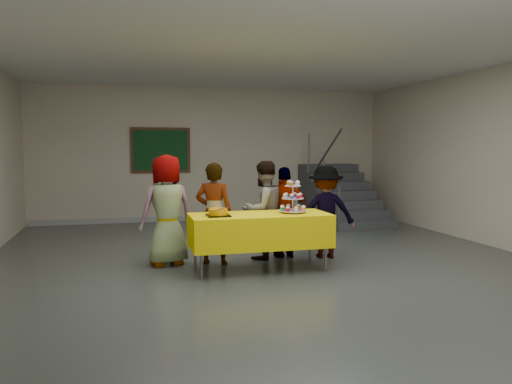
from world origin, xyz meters
TOP-DOWN VIEW (x-y plane):
  - room_shell at (0.00, 0.02)m, footprint 10.00×10.04m
  - bake_table at (-0.21, 0.14)m, footprint 1.88×0.78m
  - cupcake_stand at (0.26, 0.15)m, footprint 0.38×0.38m
  - bear_cake at (-0.79, 0.08)m, footprint 0.32×0.36m
  - schoolchild_a at (-1.39, 0.79)m, footprint 0.88×0.71m
  - schoolchild_b at (-0.74, 0.65)m, footprint 0.63×0.53m
  - schoolchild_c at (0.03, 0.81)m, footprint 0.87×0.78m
  - schoolchild_d at (0.37, 0.82)m, footprint 0.85×0.47m
  - schoolchild_e at (0.96, 0.66)m, footprint 0.98×0.69m
  - staircase at (2.70, 4.13)m, footprint 1.30×2.40m
  - noticeboard at (-1.18, 4.96)m, footprint 1.30×0.05m

SIDE VIEW (x-z plane):
  - staircase at x=2.70m, z-range -0.53..1.51m
  - bake_table at x=-0.21m, z-range 0.17..0.94m
  - schoolchild_d at x=0.37m, z-range 0.00..1.37m
  - schoolchild_e at x=0.96m, z-range 0.00..1.39m
  - schoolchild_b at x=-0.74m, z-range 0.00..1.46m
  - schoolchild_c at x=0.03m, z-range 0.00..1.47m
  - schoolchild_a at x=-1.39m, z-range 0.00..1.57m
  - bear_cake at x=-0.79m, z-range 0.77..0.89m
  - cupcake_stand at x=0.26m, z-range 0.71..1.16m
  - noticeboard at x=-1.18m, z-range 1.10..2.10m
  - room_shell at x=0.00m, z-range 0.62..3.64m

